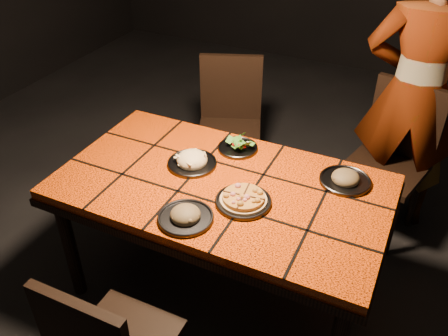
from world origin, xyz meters
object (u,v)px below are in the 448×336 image
at_px(dining_table, 222,196).
at_px(plate_pizza, 243,200).
at_px(diner, 415,94).
at_px(plate_pasta, 192,161).
at_px(chair_far_right, 393,151).
at_px(chair_far_left, 230,116).

distance_m(dining_table, plate_pizza, 0.21).
distance_m(diner, plate_pizza, 1.34).
xyz_separation_m(plate_pizza, plate_pasta, (-0.36, 0.17, 0.00)).
bearing_deg(plate_pasta, dining_table, -20.34).
height_order(dining_table, chair_far_right, chair_far_right).
xyz_separation_m(dining_table, chair_far_right, (0.70, 0.98, -0.11)).
height_order(plate_pizza, plate_pasta, plate_pasta).
xyz_separation_m(dining_table, diner, (0.73, 1.11, 0.22)).
xyz_separation_m(diner, plate_pizza, (-0.58, -1.21, -0.12)).
bearing_deg(diner, chair_far_left, 1.29).
relative_size(chair_far_left, diner, 0.53).
height_order(chair_far_left, diner, diner).
relative_size(dining_table, diner, 0.91).
distance_m(chair_far_left, plate_pasta, 0.95).
relative_size(diner, plate_pasta, 7.00).
bearing_deg(chair_far_left, plate_pizza, -83.62).
height_order(dining_table, plate_pizza, plate_pizza).
distance_m(dining_table, plate_pasta, 0.24).
bearing_deg(chair_far_right, plate_pizza, -102.29).
xyz_separation_m(dining_table, plate_pizza, (0.16, -0.10, 0.10)).
distance_m(plate_pizza, plate_pasta, 0.40).
height_order(dining_table, diner, diner).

